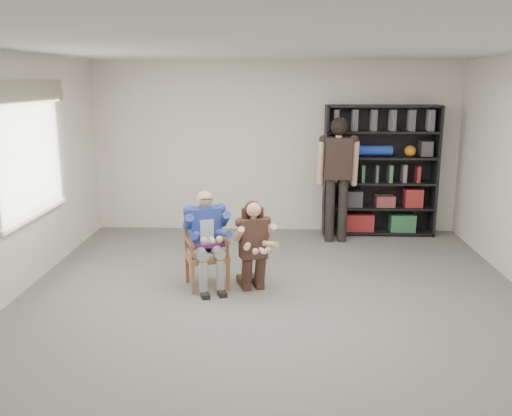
# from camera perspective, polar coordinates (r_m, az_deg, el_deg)

# --- Properties ---
(room_shell) EXTENTS (6.00, 7.00, 2.80)m
(room_shell) POSITION_cam_1_polar(r_m,az_deg,el_deg) (5.53, 1.83, 2.08)
(room_shell) COLOR white
(room_shell) RESTS_ON ground
(floor) EXTENTS (6.00, 7.00, 0.01)m
(floor) POSITION_cam_1_polar(r_m,az_deg,el_deg) (5.97, 1.73, -11.23)
(floor) COLOR slate
(floor) RESTS_ON ground
(window_left) EXTENTS (0.16, 2.00, 1.75)m
(window_left) POSITION_cam_1_polar(r_m,az_deg,el_deg) (7.14, -22.61, 5.48)
(window_left) COLOR white
(window_left) RESTS_ON room_shell
(armchair) EXTENTS (0.68, 0.67, 0.93)m
(armchair) POSITION_cam_1_polar(r_m,az_deg,el_deg) (6.63, -5.21, -4.44)
(armchair) COLOR #95522B
(armchair) RESTS_ON floor
(seated_man) EXTENTS (0.73, 0.85, 1.21)m
(seated_man) POSITION_cam_1_polar(r_m,az_deg,el_deg) (6.59, -5.23, -3.28)
(seated_man) COLOR navy
(seated_man) RESTS_ON floor
(kneeling_woman) EXTENTS (0.68, 0.85, 1.10)m
(kneeling_woman) POSITION_cam_1_polar(r_m,az_deg,el_deg) (6.44, -0.22, -4.09)
(kneeling_woman) COLOR #38231B
(kneeling_woman) RESTS_ON floor
(bookshelf) EXTENTS (1.80, 0.38, 2.10)m
(bookshelf) POSITION_cam_1_polar(r_m,az_deg,el_deg) (8.98, 12.93, 3.82)
(bookshelf) COLOR black
(bookshelf) RESTS_ON floor
(standing_man) EXTENTS (0.60, 0.34, 1.92)m
(standing_man) POSITION_cam_1_polar(r_m,az_deg,el_deg) (8.43, 8.56, 2.79)
(standing_man) COLOR black
(standing_man) RESTS_ON floor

